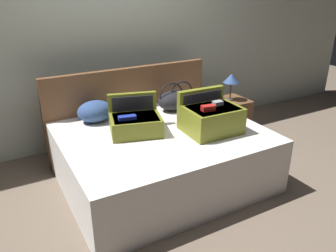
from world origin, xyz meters
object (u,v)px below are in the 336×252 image
hard_case_large (211,117)px  nightstand (228,119)px  bed (162,157)px  duffel_bag (176,100)px  hard_case_medium (135,122)px  pillow_near_headboard (95,111)px  table_lamp (231,79)px

hard_case_large → nightstand: (0.81, 0.71, -0.43)m
bed → duffel_bag: duffel_bag is taller
hard_case_medium → pillow_near_headboard: hard_case_medium is taller
hard_case_medium → nightstand: (1.44, 0.40, -0.39)m
hard_case_medium → table_lamp: (1.44, 0.40, 0.12)m
hard_case_medium → bed: bearing=-10.1°
bed → pillow_near_headboard: size_ratio=5.14×
duffel_bag → table_lamp: 0.80m
bed → hard_case_medium: size_ratio=3.39×
duffel_bag → table_lamp: bearing=3.2°
pillow_near_headboard → table_lamp: size_ratio=1.10×
pillow_near_headboard → bed: bearing=-50.1°
hard_case_large → table_lamp: bearing=42.9°
nightstand → table_lamp: (0.00, 0.00, 0.52)m
bed → hard_case_large: size_ratio=3.67×
duffel_bag → table_lamp: size_ratio=1.35×
hard_case_medium → table_lamp: hard_case_medium is taller
table_lamp → nightstand: bearing=-90.0°
hard_case_medium → pillow_near_headboard: 0.51m
hard_case_medium → table_lamp: 1.50m
nightstand → hard_case_medium: bearing=-164.7°
hard_case_large → hard_case_medium: (-0.63, 0.32, -0.04)m
hard_case_large → table_lamp: size_ratio=1.54×
bed → hard_case_large: (0.41, -0.21, 0.42)m
bed → hard_case_medium: 0.45m
hard_case_large → pillow_near_headboard: bearing=140.3°
hard_case_medium → pillow_near_headboard: bearing=133.5°
duffel_bag → pillow_near_headboard: (-0.89, 0.10, -0.01)m
hard_case_medium → duffel_bag: 0.74m
hard_case_large → hard_case_medium: 0.71m
bed → duffel_bag: bearing=47.4°
bed → nightstand: bearing=22.6°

